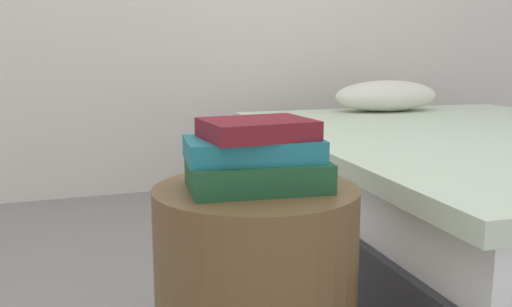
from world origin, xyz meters
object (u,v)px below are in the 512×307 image
side_table (256,290)px  book_maroon (256,129)px  book_teal (253,149)px  bed (480,189)px  book_forest (256,174)px

side_table → book_maroon: 0.38m
side_table → book_teal: size_ratio=1.67×
bed → book_maroon: book_maroon is taller
side_table → book_forest: (-0.00, -0.01, 0.28)m
bed → book_forest: bearing=-148.0°
book_forest → book_teal: book_teal is taller
bed → book_maroon: 1.41m
book_teal → book_maroon: bearing=-36.2°
side_table → book_maroon: size_ratio=2.14×
book_forest → book_teal: 0.06m
side_table → book_forest: size_ratio=1.63×
book_forest → book_maroon: book_maroon is taller
bed → side_table: bearing=-148.3°
book_forest → book_teal: bearing=146.9°
book_teal → book_maroon: book_maroon is taller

